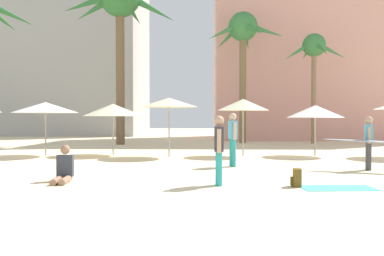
# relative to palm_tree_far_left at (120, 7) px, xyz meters

# --- Properties ---
(ground) EXTENTS (120.00, 120.00, 0.00)m
(ground) POSITION_rel_palm_tree_far_left_xyz_m (4.34, -19.04, -8.26)
(ground) COLOR beige
(hotel_pink) EXTENTS (16.67, 8.73, 15.27)m
(hotel_pink) POSITION_rel_palm_tree_far_left_xyz_m (14.29, 8.53, -0.63)
(hotel_pink) COLOR #DB9989
(hotel_pink) RESTS_ON ground
(palm_tree_far_left) EXTENTS (6.64, 6.89, 10.09)m
(palm_tree_far_left) POSITION_rel_palm_tree_far_left_xyz_m (0.00, 0.00, 0.00)
(palm_tree_far_left) COLOR brown
(palm_tree_far_left) RESTS_ON ground
(palm_tree_left) EXTENTS (4.09, 4.19, 6.92)m
(palm_tree_left) POSITION_rel_palm_tree_far_left_xyz_m (11.99, 1.52, -2.53)
(palm_tree_left) COLOR #896B4C
(palm_tree_left) RESTS_ON ground
(palm_tree_right) EXTENTS (5.01, 4.94, 8.40)m
(palm_tree_right) POSITION_rel_palm_tree_far_left_xyz_m (7.56, 1.93, -1.43)
(palm_tree_right) COLOR brown
(palm_tree_right) RESTS_ON ground
(cafe_umbrella_2) EXTENTS (2.78, 2.78, 2.27)m
(cafe_umbrella_2) POSITION_rel_palm_tree_far_left_xyz_m (-1.62, -7.79, -6.22)
(cafe_umbrella_2) COLOR gray
(cafe_umbrella_2) RESTS_ON ground
(cafe_umbrella_3) EXTENTS (2.41, 2.41, 2.43)m
(cafe_umbrella_3) POSITION_rel_palm_tree_far_left_xyz_m (3.66, -8.14, -6.03)
(cafe_umbrella_3) COLOR gray
(cafe_umbrella_3) RESTS_ON ground
(cafe_umbrella_4) EXTENTS (2.38, 2.38, 2.15)m
(cafe_umbrella_4) POSITION_rel_palm_tree_far_left_xyz_m (9.78, -7.50, -6.38)
(cafe_umbrella_4) COLOR gray
(cafe_umbrella_4) RESTS_ON ground
(cafe_umbrella_5) EXTENTS (2.60, 2.60, 2.22)m
(cafe_umbrella_5) POSITION_rel_palm_tree_far_left_xyz_m (1.16, -7.32, -6.31)
(cafe_umbrella_5) COLOR gray
(cafe_umbrella_5) RESTS_ON ground
(cafe_umbrella_6) EXTENTS (2.18, 2.18, 2.41)m
(cafe_umbrella_6) POSITION_rel_palm_tree_far_left_xyz_m (6.74, -7.56, -6.10)
(cafe_umbrella_6) COLOR gray
(cafe_umbrella_6) RESTS_ON ground
(beach_towel) EXTENTS (1.70, 0.94, 0.01)m
(beach_towel) POSITION_rel_palm_tree_far_left_xyz_m (8.17, -15.89, -8.26)
(beach_towel) COLOR #4CC6D6
(beach_towel) RESTS_ON ground
(backpack) EXTENTS (0.27, 0.32, 0.42)m
(backpack) POSITION_rel_palm_tree_far_left_xyz_m (7.28, -15.67, -8.06)
(backpack) COLOR brown
(backpack) RESTS_ON ground
(person_far_right) EXTENTS (2.80, 1.36, 1.65)m
(person_far_right) POSITION_rel_palm_tree_far_left_xyz_m (10.17, -12.51, -7.36)
(person_far_right) COLOR #3D3D42
(person_far_right) RESTS_ON ground
(person_near_left) EXTENTS (0.30, 0.61, 1.77)m
(person_near_left) POSITION_rel_palm_tree_far_left_xyz_m (6.05, -11.61, -7.29)
(person_near_left) COLOR teal
(person_near_left) RESTS_ON ground
(person_mid_center) EXTENTS (0.47, 0.97, 0.92)m
(person_mid_center) POSITION_rel_palm_tree_far_left_xyz_m (1.60, -15.11, -7.94)
(person_mid_center) COLOR #936B51
(person_mid_center) RESTS_ON ground
(person_mid_right) EXTENTS (0.24, 0.60, 1.66)m
(person_mid_right) POSITION_rel_palm_tree_far_left_xyz_m (5.47, -15.55, -7.36)
(person_mid_right) COLOR teal
(person_mid_right) RESTS_ON ground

